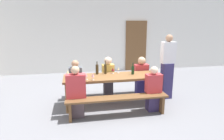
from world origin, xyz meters
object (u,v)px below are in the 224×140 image
Objects in this scene: tasting_table at (112,79)px; bench_far at (108,83)px; wooden_door at (136,46)px; bench_near at (118,101)px; seated_guest_near_0 at (76,94)px; wine_bottle_1 at (133,70)px; standing_host at (167,68)px; wine_bottle_2 at (97,69)px; wine_glass_1 at (118,69)px; wine_glass_0 at (93,75)px; wine_glass_3 at (113,70)px; seated_guest_near_1 at (153,90)px; wine_bottle_0 at (105,69)px; seated_guest_far_2 at (141,77)px; seated_guest_far_1 at (108,78)px; wine_glass_4 at (68,72)px; wine_glass_2 at (86,75)px; seated_guest_far_0 at (76,81)px.

bench_far is (0.00, 0.66, -0.31)m from tasting_table.
wooden_door is 0.93× the size of bench_far.
bench_near is 1.96× the size of seated_guest_near_0.
standing_host is at bearing 6.65° from wine_bottle_1.
wine_bottle_2 reaches higher than wine_glass_1.
wine_glass_0 is 1.07× the size of wine_glass_3.
seated_guest_near_0 reaches higher than seated_guest_near_1.
seated_guest_far_2 reaches higher than wine_bottle_0.
wine_bottle_1 is at bearing 30.18° from seated_guest_near_1.
wine_glass_1 is (0.71, 0.53, -0.00)m from wine_glass_0.
wine_bottle_1 is 0.27× the size of seated_guest_far_2.
wine_glass_1 is (0.22, 0.26, 0.18)m from tasting_table.
seated_guest_far_1 is (0.48, 0.78, -0.31)m from wine_glass_0.
wine_glass_4 is (-1.07, -0.52, 0.50)m from bench_far.
seated_guest_far_1 is at bearing 48.61° from wine_glass_2.
seated_guest_near_1 is 1.03m from seated_guest_far_2.
wine_glass_4 is at bearing -70.77° from seated_guest_far_1.
wine_glass_1 is 0.94× the size of wine_glass_2.
wine_bottle_0 is 2.14× the size of wine_glass_2.
wine_bottle_2 is at bearing -2.06° from standing_host.
wine_glass_1 is at bearing -70.61° from seated_guest_far_2.
bench_near is at bearing -90.00° from bench_far.
seated_guest_near_1 reaches higher than tasting_table.
wine_glass_3 is 0.95× the size of wine_glass_4.
wine_glass_4 is 2.07m from seated_guest_far_2.
bench_far is 7.61× the size of wine_bottle_1.
wine_glass_2 is (-2.34, -3.65, -0.19)m from wooden_door.
standing_host is (1.33, -0.08, -0.01)m from wine_glass_1.
seated_guest_far_1 is (-1.71, -2.94, -0.50)m from wooden_door.
seated_guest_far_1 is (-0.56, 0.45, -0.31)m from wine_bottle_1.
wine_glass_1 is (0.22, 0.92, 0.49)m from bench_near.
seated_guest_far_2 is (1.43, 0.78, -0.33)m from wine_glass_0.
wine_glass_2 is at bearing -39.01° from wine_glass_4.
standing_host is (1.89, -0.07, -0.04)m from wine_bottle_2.
seated_guest_far_2 reaches higher than seated_guest_far_0.
bench_near is at bearing -38.53° from wine_glass_0.
tasting_table is at bearing -173.90° from wine_bottle_1.
wine_glass_0 is 0.14× the size of seated_guest_far_2.
wooden_door is 4.50m from bench_near.
standing_host is (2.43, 0.69, 0.30)m from seated_guest_near_0.
wine_glass_0 is (-0.50, 0.39, 0.50)m from bench_near.
seated_guest_far_1 reaches higher than seated_guest_far_0.
wine_glass_2 reaches higher than wine_glass_4.
seated_guest_far_1 is (0.33, 0.27, -0.33)m from wine_bottle_2.
wine_bottle_2 is (-0.34, -0.42, 0.52)m from bench_far.
wine_bottle_2 is 0.54m from seated_guest_far_1.
wine_glass_4 is at bearing -175.80° from wine_glass_3.
seated_guest_near_0 reaches higher than seated_guest_far_1.
wooden_door is 1.97× the size of seated_guest_near_1.
wooden_door is 13.36× the size of wine_glass_4.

